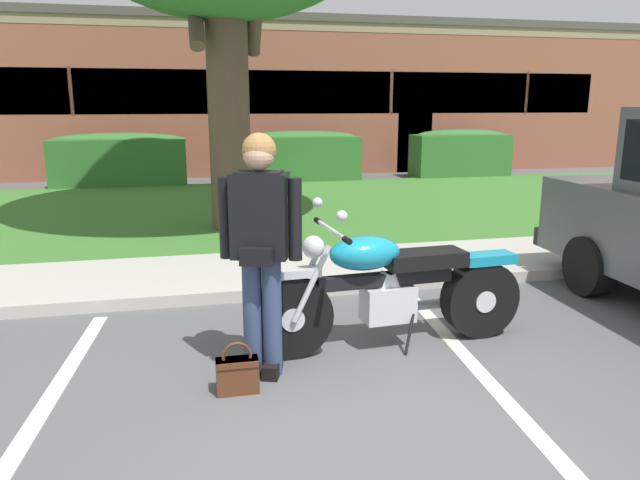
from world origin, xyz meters
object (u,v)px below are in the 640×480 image
at_px(hedge_left, 119,159).
at_px(hedge_center_left, 300,155).
at_px(hedge_center_right, 460,152).
at_px(rider_person, 260,239).
at_px(motorcycle, 401,287).
at_px(handbag, 237,372).
at_px(brick_building, 226,98).

relative_size(hedge_left, hedge_center_left, 1.04).
bearing_deg(hedge_left, hedge_center_right, 0.00).
bearing_deg(rider_person, motorcycle, 13.71).
distance_m(rider_person, handbag, 0.91).
xyz_separation_m(hedge_left, hedge_center_left, (4.21, -0.00, -0.00)).
relative_size(hedge_left, hedge_center_right, 1.19).
xyz_separation_m(rider_person, handbag, (-0.21, -0.25, -0.85)).
relative_size(rider_person, brick_building, 0.07).
height_order(hedge_center_left, hedge_center_right, same).
distance_m(hedge_left, hedge_center_left, 4.21).
bearing_deg(brick_building, handbag, -93.90).
bearing_deg(hedge_center_right, rider_person, -122.07).
xyz_separation_m(rider_person, hedge_center_left, (2.26, 10.34, -0.34)).
relative_size(motorcycle, hedge_center_right, 0.90).
xyz_separation_m(handbag, brick_building, (1.19, 17.48, 1.93)).
relative_size(rider_person, hedge_center_right, 0.68).
xyz_separation_m(hedge_left, brick_building, (2.93, 6.89, 1.42)).
xyz_separation_m(hedge_center_right, brick_building, (-5.49, 6.89, 1.42)).
distance_m(motorcycle, brick_building, 17.03).
bearing_deg(handbag, hedge_left, 99.33).
height_order(hedge_center_left, brick_building, brick_building).
distance_m(rider_person, brick_building, 17.29).
distance_m(hedge_center_left, brick_building, 7.15).
distance_m(rider_person, hedge_center_left, 10.59).
relative_size(handbag, hedge_left, 0.12).
height_order(motorcycle, hedge_left, hedge_left).
height_order(hedge_left, hedge_center_right, same).
height_order(rider_person, brick_building, brick_building).
bearing_deg(rider_person, brick_building, 86.72).
relative_size(handbag, brick_building, 0.01).
relative_size(hedge_left, brick_building, 0.12).
distance_m(motorcycle, handbag, 1.48).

